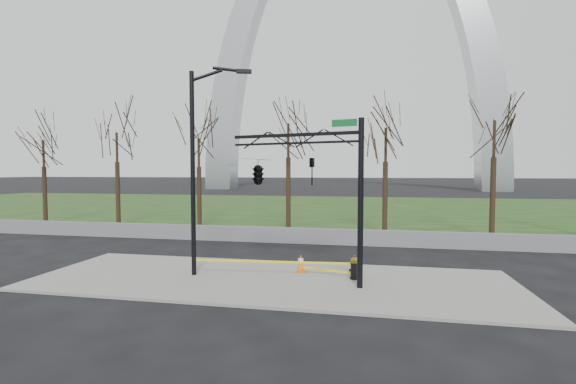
% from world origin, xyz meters
% --- Properties ---
extents(ground, '(500.00, 500.00, 0.00)m').
position_xyz_m(ground, '(0.00, 0.00, 0.00)').
color(ground, black).
rests_on(ground, ground).
extents(sidewalk, '(18.00, 6.00, 0.10)m').
position_xyz_m(sidewalk, '(0.00, 0.00, 0.05)').
color(sidewalk, slate).
rests_on(sidewalk, ground).
extents(grass_strip, '(120.00, 40.00, 0.06)m').
position_xyz_m(grass_strip, '(0.00, 30.00, 0.03)').
color(grass_strip, '#183513').
rests_on(grass_strip, ground).
extents(guardrail, '(60.00, 0.30, 0.90)m').
position_xyz_m(guardrail, '(0.00, 8.00, 0.45)').
color(guardrail, '#59595B').
rests_on(guardrail, ground).
extents(gateway_arch, '(66.00, 6.00, 65.00)m').
position_xyz_m(gateway_arch, '(0.00, 75.00, 32.50)').
color(gateway_arch, '#B0B3B7').
rests_on(gateway_arch, ground).
extents(tree_row, '(55.52, 4.00, 8.01)m').
position_xyz_m(tree_row, '(4.76, 12.00, 4.01)').
color(tree_row, black).
rests_on(tree_row, ground).
extents(fire_hydrant, '(0.55, 0.36, 0.89)m').
position_xyz_m(fire_hydrant, '(3.14, 0.59, 0.51)').
color(fire_hydrant, black).
rests_on(fire_hydrant, sidewalk).
extents(traffic_cone, '(0.44, 0.44, 0.71)m').
position_xyz_m(traffic_cone, '(0.97, 1.20, 0.45)').
color(traffic_cone, orange).
rests_on(traffic_cone, sidewalk).
extents(street_light, '(2.32, 0.90, 8.21)m').
position_xyz_m(street_light, '(-2.88, 0.10, 4.69)').
color(street_light, black).
rests_on(street_light, ground).
extents(traffic_signal_mast, '(4.99, 2.54, 6.00)m').
position_xyz_m(traffic_signal_mast, '(0.17, 0.22, 4.15)').
color(traffic_signal_mast, black).
rests_on(traffic_signal_mast, ground).
extents(caution_tape, '(6.22, 1.17, 0.45)m').
position_xyz_m(caution_tape, '(0.55, 0.46, 0.59)').
color(caution_tape, yellow).
rests_on(caution_tape, ground).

